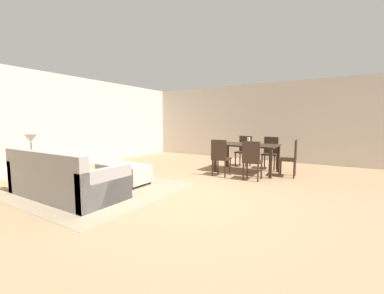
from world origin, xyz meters
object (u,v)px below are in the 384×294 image
couch (65,181)px  dining_chair_far_right (270,151)px  side_table (32,164)px  table_lamp (31,139)px  ottoman_table (124,173)px  dining_table (247,147)px  dining_chair_near_right (252,158)px  dining_chair_near_left (220,156)px  dining_chair_far_left (244,149)px  vase_centerpiece (249,141)px  book_on_ottoman (126,164)px  dining_chair_head_east (291,156)px

couch → dining_chair_far_right: size_ratio=2.47×
side_table → table_lamp: table_lamp is taller
ottoman_table → dining_chair_far_right: bearing=56.0°
dining_table → dining_chair_near_right: (0.42, -0.88, -0.15)m
side_table → dining_chair_far_right: 6.02m
dining_table → dining_chair_near_left: 0.94m
side_table → dining_chair_near_left: 4.25m
ottoman_table → dining_chair_far_left: size_ratio=1.27×
dining_chair_far_left → dining_chair_far_right: same height
ottoman_table → side_table: size_ratio=2.03×
dining_table → dining_chair_far_left: dining_chair_far_left is taller
couch → table_lamp: 1.61m
side_table → vase_centerpiece: (3.59, 3.70, 0.40)m
dining_chair_near_left → book_on_ottoman: size_ratio=3.54×
dining_chair_far_left → dining_chair_far_right: 0.80m
dining_chair_near_left → dining_chair_far_left: same height
vase_centerpiece → dining_chair_far_left: bearing=115.9°
dining_chair_head_east → dining_chair_far_right: bearing=130.5°
dining_chair_near_right → dining_chair_head_east: bearing=51.0°
dining_chair_far_left → dining_chair_far_right: bearing=-3.6°
ottoman_table → dining_table: bearing=54.0°
ottoman_table → dining_table: dining_table is taller
couch → ottoman_table: 1.23m
side_table → dining_chair_far_left: (3.17, 4.57, 0.07)m
table_lamp → vase_centerpiece: 5.16m
dining_chair_near_right → vase_centerpiece: (-0.38, 0.90, 0.33)m
dining_chair_near_right → dining_chair_far_right: 1.71m
table_lamp → dining_chair_far_right: 6.03m
dining_chair_near_right → book_on_ottoman: bearing=-143.0°
couch → table_lamp: bearing=174.2°
dining_chair_near_right → dining_chair_head_east: same height
vase_centerpiece → side_table: bearing=-134.1°
dining_chair_far_left → vase_centerpiece: vase_centerpiece is taller
dining_chair_near_left → dining_chair_far_right: (0.82, 1.67, 0.00)m
book_on_ottoman → dining_chair_near_left: bearing=50.3°
dining_chair_near_left → book_on_ottoman: (-1.45, -1.75, -0.07)m
dining_chair_near_right → dining_chair_head_east: 1.13m
dining_table → dining_chair_near_right: dining_chair_near_right is taller
couch → table_lamp: size_ratio=4.33×
dining_table → dining_chair_head_east: (1.13, 0.00, -0.15)m
table_lamp → vase_centerpiece: size_ratio=2.82×
vase_centerpiece → dining_chair_near_left: bearing=-116.8°
ottoman_table → table_lamp: bearing=-147.1°
dining_chair_near_left → book_on_ottoman: 2.27m
ottoman_table → dining_chair_head_east: 4.02m
ottoman_table → side_table: 1.98m
ottoman_table → dining_chair_far_left: dining_chair_far_left is taller
ottoman_table → side_table: side_table is taller
ottoman_table → dining_chair_near_right: (2.32, 1.74, 0.27)m
book_on_ottoman → dining_table: bearing=54.5°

